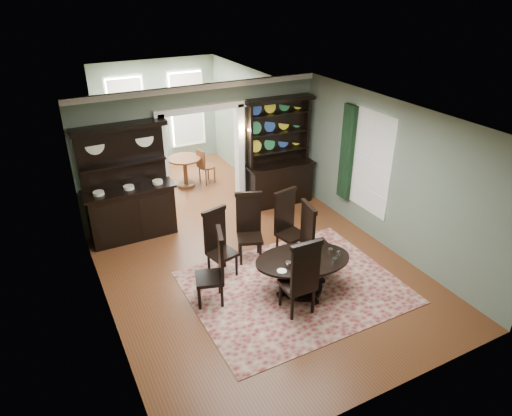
{
  "coord_description": "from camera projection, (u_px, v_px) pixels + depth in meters",
  "views": [
    {
      "loc": [
        -3.34,
        -6.05,
        5.04
      ],
      "look_at": [
        0.09,
        0.6,
        1.18
      ],
      "focal_mm": 32.0,
      "sensor_mm": 36.0,
      "label": 1
    }
  ],
  "objects": [
    {
      "name": "chair_far_mid",
      "position": [
        249.0,
        224.0,
        8.81
      ],
      "size": [
        0.64,
        0.63,
        1.37
      ],
      "rotation": [
        0.0,
        0.0,
        2.78
      ],
      "color": "black",
      "rests_on": "rug"
    },
    {
      "name": "parlor_table",
      "position": [
        185.0,
        168.0,
        11.91
      ],
      "size": [
        0.86,
        0.86,
        0.8
      ],
      "color": "#532B17",
      "rests_on": "parlor_floor"
    },
    {
      "name": "welsh_dresser",
      "position": [
        279.0,
        166.0,
        10.91
      ],
      "size": [
        1.68,
        0.69,
        2.57
      ],
      "rotation": [
        0.0,
        0.0,
        -0.05
      ],
      "color": "black",
      "rests_on": "floor"
    },
    {
      "name": "rug",
      "position": [
        295.0,
        287.0,
        8.22
      ],
      "size": [
        3.68,
        2.94,
        0.01
      ],
      "primitive_type": "cube",
      "rotation": [
        0.0,
        0.0,
        0.01
      ],
      "color": "maroon",
      "rests_on": "floor"
    },
    {
      "name": "parlor",
      "position": [
        168.0,
        122.0,
        12.12
      ],
      "size": [
        3.51,
        3.5,
        3.01
      ],
      "color": "brown",
      "rests_on": "ground"
    },
    {
      "name": "chair_far_right",
      "position": [
        288.0,
        222.0,
        8.88
      ],
      "size": [
        0.6,
        0.58,
        1.39
      ],
      "rotation": [
        0.0,
        0.0,
        3.34
      ],
      "color": "black",
      "rests_on": "rug"
    },
    {
      "name": "chair_end_right",
      "position": [
        312.0,
        237.0,
        8.34
      ],
      "size": [
        0.57,
        0.59,
        1.42
      ],
      "rotation": [
        0.0,
        0.0,
        -1.72
      ],
      "color": "black",
      "rests_on": "rug"
    },
    {
      "name": "chair_end_left",
      "position": [
        216.0,
        266.0,
        7.57
      ],
      "size": [
        0.6,
        0.62,
        1.36
      ],
      "rotation": [
        0.0,
        0.0,
        1.27
      ],
      "color": "black",
      "rests_on": "rug"
    },
    {
      "name": "centerpiece",
      "position": [
        307.0,
        256.0,
        7.83
      ],
      "size": [
        1.25,
        0.8,
        0.2
      ],
      "color": "white",
      "rests_on": "dining_table"
    },
    {
      "name": "parlor_chair_left",
      "position": [
        155.0,
        168.0,
        11.91
      ],
      "size": [
        0.4,
        0.4,
        0.94
      ],
      "rotation": [
        0.0,
        0.0,
        1.6
      ],
      "color": "#532B17",
      "rests_on": "parlor_floor"
    },
    {
      "name": "sideboard",
      "position": [
        130.0,
        200.0,
        9.48
      ],
      "size": [
        1.85,
        0.66,
        2.44
      ],
      "rotation": [
        0.0,
        0.0,
        0.0
      ],
      "color": "black",
      "rests_on": "floor"
    },
    {
      "name": "chair_far_left",
      "position": [
        218.0,
        241.0,
        8.32
      ],
      "size": [
        0.58,
        0.56,
        1.32
      ],
      "rotation": [
        0.0,
        0.0,
        3.38
      ],
      "color": "black",
      "rests_on": "rug"
    },
    {
      "name": "room",
      "position": [
        266.0,
        202.0,
        7.76
      ],
      "size": [
        5.51,
        6.01,
        3.01
      ],
      "color": "brown",
      "rests_on": "ground"
    },
    {
      "name": "right_window",
      "position": [
        359.0,
        158.0,
        9.55
      ],
      "size": [
        0.15,
        1.47,
        2.12
      ],
      "color": "white",
      "rests_on": "wall_right"
    },
    {
      "name": "wall_sconce",
      "position": [
        244.0,
        131.0,
        10.22
      ],
      "size": [
        0.27,
        0.21,
        0.21
      ],
      "color": "gold",
      "rests_on": "back_wall_right"
    },
    {
      "name": "doorway_trim",
      "position": [
        202.0,
        147.0,
        10.08
      ],
      "size": [
        2.08,
        0.25,
        2.57
      ],
      "color": "white",
      "rests_on": "floor"
    },
    {
      "name": "chair_near",
      "position": [
        302.0,
        276.0,
        7.25
      ],
      "size": [
        0.55,
        0.51,
        1.43
      ],
      "rotation": [
        0.0,
        0.0,
        -0.02
      ],
      "color": "black",
      "rests_on": "rug"
    },
    {
      "name": "parlor_chair_right",
      "position": [
        205.0,
        165.0,
        12.07
      ],
      "size": [
        0.44,
        0.43,
        0.96
      ],
      "rotation": [
        0.0,
        0.0,
        -1.31
      ],
      "color": "#532B17",
      "rests_on": "parlor_floor"
    },
    {
      "name": "dining_table",
      "position": [
        302.0,
        268.0,
        7.95
      ],
      "size": [
        1.87,
        1.86,
        0.66
      ],
      "rotation": [
        0.0,
        0.0,
        -0.23
      ],
      "color": "black",
      "rests_on": "rug"
    }
  ]
}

